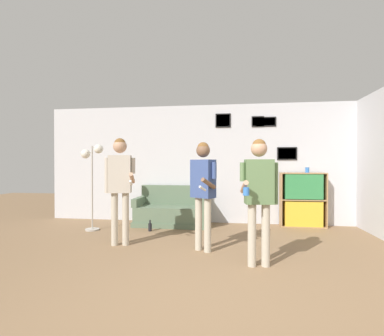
% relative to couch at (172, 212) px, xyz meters
% --- Properties ---
extents(ground_plane, '(20.00, 20.00, 0.00)m').
position_rel_couch_xyz_m(ground_plane, '(1.03, -3.81, -0.29)').
color(ground_plane, '#846647').
extents(wall_back, '(8.23, 0.08, 2.70)m').
position_rel_couch_xyz_m(wall_back, '(1.04, 0.42, 1.07)').
color(wall_back, silver).
rests_on(wall_back, ground_plane).
extents(couch, '(1.61, 0.80, 0.85)m').
position_rel_couch_xyz_m(couch, '(0.00, 0.00, 0.00)').
color(couch, '#5B7056').
rests_on(couch, ground_plane).
extents(bookshelf, '(0.94, 0.30, 1.16)m').
position_rel_couch_xyz_m(bookshelf, '(2.81, 0.20, 0.29)').
color(bookshelf, '#A87F51').
rests_on(bookshelf, ground_plane).
extents(floor_lamp, '(0.47, 0.28, 1.74)m').
position_rel_couch_xyz_m(floor_lamp, '(-1.50, -0.77, 1.03)').
color(floor_lamp, '#ADA89E').
rests_on(floor_lamp, ground_plane).
extents(person_player_foreground_left, '(0.55, 0.45, 1.77)m').
position_rel_couch_xyz_m(person_player_foreground_left, '(-0.51, -1.76, 0.81)').
color(person_player_foreground_left, '#B7AD99').
rests_on(person_player_foreground_left, ground_plane).
extents(person_player_foreground_center, '(0.43, 0.60, 1.68)m').
position_rel_couch_xyz_m(person_player_foreground_center, '(0.88, -1.89, 0.75)').
color(person_player_foreground_center, '#B7AD99').
rests_on(person_player_foreground_center, ground_plane).
extents(person_watcher_holding_cup, '(0.50, 0.46, 1.67)m').
position_rel_couch_xyz_m(person_watcher_holding_cup, '(1.68, -2.48, 0.74)').
color(person_watcher_holding_cup, '#B7AD99').
rests_on(person_watcher_holding_cup, ground_plane).
extents(bottle_on_floor, '(0.07, 0.07, 0.22)m').
position_rel_couch_xyz_m(bottle_on_floor, '(-0.31, -0.68, -0.20)').
color(bottle_on_floor, black).
rests_on(bottle_on_floor, ground_plane).
extents(drinking_cup, '(0.08, 0.08, 0.11)m').
position_rel_couch_xyz_m(drinking_cup, '(2.89, 0.20, 0.93)').
color(drinking_cup, blue).
rests_on(drinking_cup, bookshelf).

